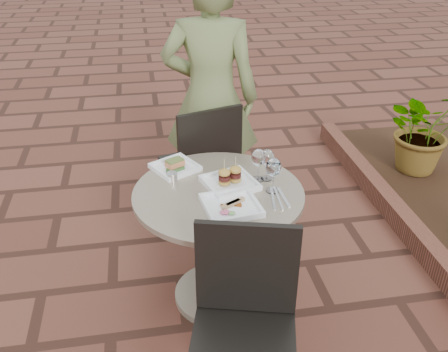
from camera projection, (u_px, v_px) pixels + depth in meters
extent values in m
plane|color=#582F23|center=(180.00, 278.00, 3.11)|extent=(60.00, 60.00, 0.00)
cylinder|color=gray|center=(219.00, 293.00, 2.96)|extent=(0.52, 0.52, 0.04)
cylinder|color=gray|center=(219.00, 249.00, 2.80)|extent=(0.08, 0.08, 0.70)
cylinder|color=gray|center=(218.00, 194.00, 2.61)|extent=(0.90, 0.90, 0.03)
cube|color=black|center=(199.00, 165.00, 3.44)|extent=(0.55, 0.55, 0.03)
cube|color=black|center=(211.00, 144.00, 3.17)|extent=(0.43, 0.15, 0.46)
cylinder|color=black|center=(212.00, 176.00, 3.78)|extent=(0.02, 0.02, 0.44)
cylinder|color=black|center=(165.00, 187.00, 3.63)|extent=(0.02, 0.02, 0.44)
cylinder|color=black|center=(235.00, 200.00, 3.48)|extent=(0.02, 0.02, 0.44)
cylinder|color=black|center=(185.00, 213.00, 3.34)|extent=(0.02, 0.02, 0.44)
cube|color=black|center=(243.00, 346.00, 2.07)|extent=(0.54, 0.54, 0.03)
cube|color=black|center=(247.00, 268.00, 2.12)|extent=(0.43, 0.14, 0.46)
cylinder|color=black|center=(204.00, 346.00, 2.36)|extent=(0.02, 0.02, 0.44)
cylinder|color=black|center=(285.00, 351.00, 2.34)|extent=(0.02, 0.02, 0.44)
imported|color=#616C3B|center=(211.00, 98.00, 3.33)|extent=(0.73, 0.56, 1.78)
cube|color=white|center=(175.00, 168.00, 2.81)|extent=(0.30, 0.30, 0.01)
cube|color=#D5784B|center=(175.00, 163.00, 2.80)|extent=(0.12, 0.10, 0.03)
cube|color=#515F2A|center=(175.00, 160.00, 2.79)|extent=(0.11, 0.10, 0.01)
cube|color=white|center=(230.00, 184.00, 2.66)|extent=(0.32, 0.32, 0.01)
cube|color=white|center=(231.00, 207.00, 2.47)|extent=(0.30, 0.30, 0.01)
ellipsoid|color=#CF557B|center=(225.00, 212.00, 2.40)|extent=(0.05, 0.04, 0.02)
cylinder|color=white|center=(272.00, 191.00, 2.61)|extent=(0.07, 0.07, 0.00)
cylinder|color=white|center=(273.00, 183.00, 2.59)|extent=(0.01, 0.01, 0.08)
ellipsoid|color=white|center=(273.00, 167.00, 2.54)|extent=(0.08, 0.08, 0.10)
cylinder|color=white|center=(273.00, 168.00, 2.54)|extent=(0.06, 0.06, 0.05)
cylinder|color=white|center=(258.00, 179.00, 2.71)|extent=(0.07, 0.07, 0.00)
cylinder|color=white|center=(258.00, 172.00, 2.69)|extent=(0.01, 0.01, 0.08)
ellipsoid|color=white|center=(259.00, 158.00, 2.65)|extent=(0.08, 0.08, 0.10)
cylinder|color=white|center=(266.00, 178.00, 2.72)|extent=(0.06, 0.06, 0.00)
cylinder|color=white|center=(267.00, 172.00, 2.70)|extent=(0.01, 0.01, 0.08)
ellipsoid|color=white|center=(267.00, 158.00, 2.66)|extent=(0.08, 0.08, 0.09)
cylinder|color=silver|center=(172.00, 176.00, 2.70)|extent=(0.07, 0.07, 0.04)
cube|color=brown|center=(399.00, 216.00, 3.56)|extent=(0.12, 3.00, 0.15)
imported|color=#33662D|center=(424.00, 129.00, 4.04)|extent=(0.66, 0.57, 0.72)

